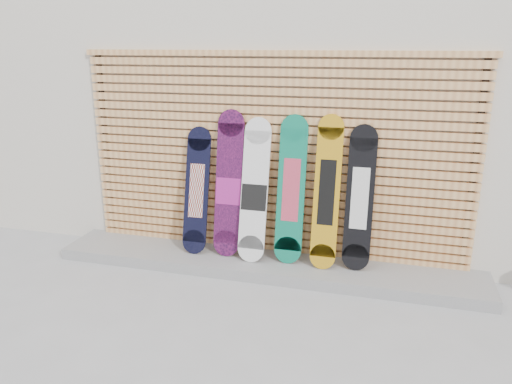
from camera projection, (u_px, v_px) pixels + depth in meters
The scene contains 10 objects.
ground at pixel (263, 301), 4.76m from camera, with size 80.00×80.00×0.00m, color #959598.
building at pixel (356, 83), 7.35m from camera, with size 12.00×5.00×3.60m, color beige.
concrete_step at pixel (265, 264), 5.41m from camera, with size 4.60×0.70×0.12m, color gray.
slat_wall at pixel (272, 155), 5.35m from camera, with size 4.26×0.08×2.29m.
snowboard_0 at pixel (197, 191), 5.48m from camera, with size 0.27×0.34×1.37m.
snowboard_1 at pixel (229, 185), 5.38m from camera, with size 0.29×0.31×1.57m.
snowboard_2 at pixel (254, 191), 5.28m from camera, with size 0.29×0.39×1.50m.
snowboard_3 at pixel (291, 190), 5.20m from camera, with size 0.29×0.32×1.55m.
snowboard_4 at pixel (327, 192), 5.09m from camera, with size 0.26×0.36×1.56m.
snowboard_5 at pixel (360, 198), 5.04m from camera, with size 0.28×0.30×1.47m.
Camera 1 is at (1.06, -4.12, 2.37)m, focal length 35.00 mm.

